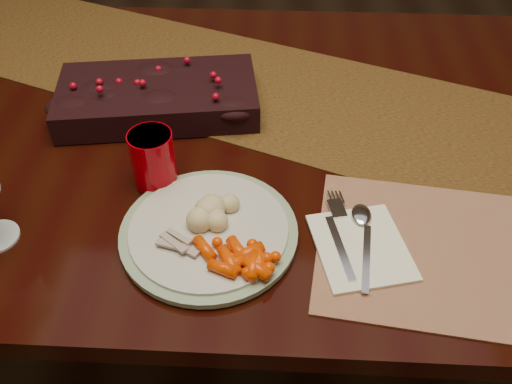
{
  "coord_description": "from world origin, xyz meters",
  "views": [
    {
      "loc": [
        0.04,
        -0.86,
        1.4
      ],
      "look_at": [
        0.01,
        -0.24,
        0.8
      ],
      "focal_mm": 38.0,
      "sensor_mm": 36.0,
      "label": 1
    }
  ],
  "objects_px": {
    "turkey_shreds": "(181,244)",
    "placemat_main": "(448,254)",
    "napkin": "(361,247)",
    "dining_table": "(256,247)",
    "baby_carrots": "(232,253)",
    "mashed_potatoes": "(213,207)",
    "centerpiece": "(158,93)",
    "red_cup": "(153,159)",
    "dinner_plate": "(209,231)"
  },
  "relations": [
    {
      "from": "turkey_shreds",
      "to": "baby_carrots",
      "type": "bearing_deg",
      "value": -11.88
    },
    {
      "from": "dining_table",
      "to": "turkey_shreds",
      "type": "distance_m",
      "value": 0.53
    },
    {
      "from": "dinner_plate",
      "to": "red_cup",
      "type": "height_order",
      "value": "red_cup"
    },
    {
      "from": "dining_table",
      "to": "turkey_shreds",
      "type": "xyz_separation_m",
      "value": [
        -0.09,
        -0.34,
        0.4
      ]
    },
    {
      "from": "centerpiece",
      "to": "placemat_main",
      "type": "bearing_deg",
      "value": -34.71
    },
    {
      "from": "baby_carrots",
      "to": "napkin",
      "type": "relative_size",
      "value": 0.69
    },
    {
      "from": "baby_carrots",
      "to": "turkey_shreds",
      "type": "xyz_separation_m",
      "value": [
        -0.08,
        0.02,
        -0.0
      ]
    },
    {
      "from": "dining_table",
      "to": "centerpiece",
      "type": "xyz_separation_m",
      "value": [
        -0.2,
        0.04,
        0.42
      ]
    },
    {
      "from": "placemat_main",
      "to": "dining_table",
      "type": "bearing_deg",
      "value": 141.97
    },
    {
      "from": "dining_table",
      "to": "red_cup",
      "type": "distance_m",
      "value": 0.49
    },
    {
      "from": "placemat_main",
      "to": "napkin",
      "type": "xyz_separation_m",
      "value": [
        -0.13,
        0.0,
        0.0
      ]
    },
    {
      "from": "turkey_shreds",
      "to": "napkin",
      "type": "distance_m",
      "value": 0.28
    },
    {
      "from": "dinner_plate",
      "to": "napkin",
      "type": "height_order",
      "value": "dinner_plate"
    },
    {
      "from": "centerpiece",
      "to": "baby_carrots",
      "type": "xyz_separation_m",
      "value": [
        0.18,
        -0.39,
        -0.01
      ]
    },
    {
      "from": "napkin",
      "to": "red_cup",
      "type": "relative_size",
      "value": 1.54
    },
    {
      "from": "turkey_shreds",
      "to": "centerpiece",
      "type": "bearing_deg",
      "value": 105.29
    },
    {
      "from": "mashed_potatoes",
      "to": "turkey_shreds",
      "type": "height_order",
      "value": "mashed_potatoes"
    },
    {
      "from": "dinner_plate",
      "to": "mashed_potatoes",
      "type": "distance_m",
      "value": 0.04
    },
    {
      "from": "dining_table",
      "to": "napkin",
      "type": "relative_size",
      "value": 11.44
    },
    {
      "from": "placemat_main",
      "to": "red_cup",
      "type": "relative_size",
      "value": 3.92
    },
    {
      "from": "dining_table",
      "to": "red_cup",
      "type": "relative_size",
      "value": 17.62
    },
    {
      "from": "dining_table",
      "to": "placemat_main",
      "type": "xyz_separation_m",
      "value": [
        0.31,
        -0.32,
        0.38
      ]
    },
    {
      "from": "placemat_main",
      "to": "napkin",
      "type": "height_order",
      "value": "napkin"
    },
    {
      "from": "dining_table",
      "to": "red_cup",
      "type": "height_order",
      "value": "red_cup"
    },
    {
      "from": "placemat_main",
      "to": "turkey_shreds",
      "type": "height_order",
      "value": "turkey_shreds"
    },
    {
      "from": "baby_carrots",
      "to": "napkin",
      "type": "xyz_separation_m",
      "value": [
        0.2,
        0.04,
        -0.02
      ]
    },
    {
      "from": "dining_table",
      "to": "mashed_potatoes",
      "type": "height_order",
      "value": "mashed_potatoes"
    },
    {
      "from": "baby_carrots",
      "to": "turkey_shreds",
      "type": "height_order",
      "value": "baby_carrots"
    },
    {
      "from": "baby_carrots",
      "to": "napkin",
      "type": "bearing_deg",
      "value": 11.82
    },
    {
      "from": "centerpiece",
      "to": "dinner_plate",
      "type": "xyz_separation_m",
      "value": [
        0.14,
        -0.33,
        -0.03
      ]
    },
    {
      "from": "dining_table",
      "to": "red_cup",
      "type": "xyz_separation_m",
      "value": [
        -0.16,
        -0.18,
        0.43
      ]
    },
    {
      "from": "placemat_main",
      "to": "mashed_potatoes",
      "type": "distance_m",
      "value": 0.37
    },
    {
      "from": "napkin",
      "to": "red_cup",
      "type": "bearing_deg",
      "value": 144.78
    },
    {
      "from": "turkey_shreds",
      "to": "placemat_main",
      "type": "bearing_deg",
      "value": 3.07
    },
    {
      "from": "dining_table",
      "to": "mashed_potatoes",
      "type": "distance_m",
      "value": 0.5
    },
    {
      "from": "mashed_potatoes",
      "to": "baby_carrots",
      "type": "bearing_deg",
      "value": -65.78
    },
    {
      "from": "baby_carrots",
      "to": "red_cup",
      "type": "bearing_deg",
      "value": 129.9
    },
    {
      "from": "mashed_potatoes",
      "to": "napkin",
      "type": "relative_size",
      "value": 0.53
    },
    {
      "from": "dining_table",
      "to": "red_cup",
      "type": "bearing_deg",
      "value": -132.66
    },
    {
      "from": "napkin",
      "to": "dinner_plate",
      "type": "bearing_deg",
      "value": 162.3
    },
    {
      "from": "dining_table",
      "to": "napkin",
      "type": "xyz_separation_m",
      "value": [
        0.18,
        -0.31,
        0.38
      ]
    },
    {
      "from": "centerpiece",
      "to": "mashed_potatoes",
      "type": "relative_size",
      "value": 4.68
    },
    {
      "from": "baby_carrots",
      "to": "dining_table",
      "type": "bearing_deg",
      "value": 87.2
    },
    {
      "from": "dining_table",
      "to": "dinner_plate",
      "type": "xyz_separation_m",
      "value": [
        -0.06,
        -0.3,
        0.39
      ]
    },
    {
      "from": "centerpiece",
      "to": "baby_carrots",
      "type": "bearing_deg",
      "value": -65.28
    },
    {
      "from": "mashed_potatoes",
      "to": "napkin",
      "type": "height_order",
      "value": "mashed_potatoes"
    },
    {
      "from": "placemat_main",
      "to": "baby_carrots",
      "type": "relative_size",
      "value": 3.66
    },
    {
      "from": "centerpiece",
      "to": "turkey_shreds",
      "type": "height_order",
      "value": "centerpiece"
    },
    {
      "from": "red_cup",
      "to": "turkey_shreds",
      "type": "bearing_deg",
      "value": -66.55
    },
    {
      "from": "centerpiece",
      "to": "napkin",
      "type": "relative_size",
      "value": 2.48
    }
  ]
}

